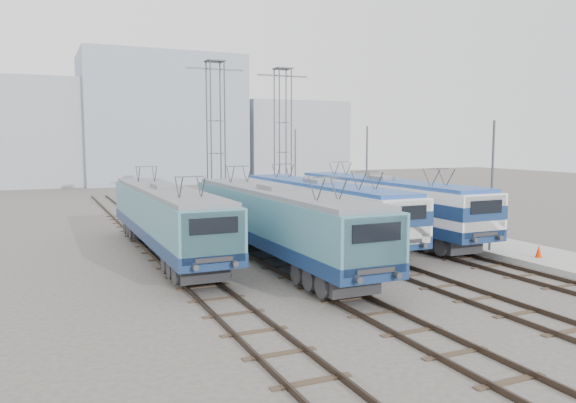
% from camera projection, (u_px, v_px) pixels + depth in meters
% --- Properties ---
extents(ground, '(160.00, 160.00, 0.00)m').
position_uv_depth(ground, '(369.00, 281.00, 23.89)').
color(ground, '#514C47').
extents(platform, '(4.00, 70.00, 0.30)m').
position_uv_depth(platform, '(439.00, 234.00, 35.28)').
color(platform, '#9E9E99').
rests_on(platform, ground).
extents(locomotive_far_left, '(2.75, 17.37, 3.27)m').
position_uv_depth(locomotive_far_left, '(166.00, 215.00, 28.80)').
color(locomotive_far_left, navy).
rests_on(locomotive_far_left, ground).
extents(locomotive_center_left, '(2.81, 17.77, 3.34)m').
position_uv_depth(locomotive_center_left, '(277.00, 219.00, 27.04)').
color(locomotive_center_left, navy).
rests_on(locomotive_center_left, ground).
extents(locomotive_center_right, '(2.75, 17.40, 3.27)m').
position_uv_depth(locomotive_center_right, '(320.00, 205.00, 32.65)').
color(locomotive_center_right, navy).
rests_on(locomotive_center_right, ground).
extents(locomotive_far_right, '(2.79, 17.66, 3.32)m').
position_uv_depth(locomotive_far_right, '(384.00, 201.00, 34.62)').
color(locomotive_far_right, navy).
rests_on(locomotive_far_right, ground).
extents(catenary_tower_west, '(4.50, 1.20, 12.00)m').
position_uv_depth(catenary_tower_west, '(216.00, 132.00, 43.13)').
color(catenary_tower_west, '#3F4247').
rests_on(catenary_tower_west, ground).
extents(catenary_tower_east, '(4.50, 1.20, 12.00)m').
position_uv_depth(catenary_tower_east, '(283.00, 133.00, 47.59)').
color(catenary_tower_east, '#3F4247').
rests_on(catenary_tower_east, ground).
extents(mast_front, '(0.12, 0.12, 7.00)m').
position_uv_depth(mast_front, '(492.00, 189.00, 28.83)').
color(mast_front, '#3F4247').
rests_on(mast_front, ground).
extents(mast_mid, '(0.12, 0.12, 7.00)m').
position_uv_depth(mast_mid, '(367.00, 176.00, 39.71)').
color(mast_mid, '#3F4247').
rests_on(mast_mid, ground).
extents(mast_rear, '(0.12, 0.12, 7.00)m').
position_uv_depth(mast_rear, '(295.00, 168.00, 50.60)').
color(mast_rear, '#3F4247').
rests_on(mast_rear, ground).
extents(safety_cone, '(0.32, 0.32, 0.62)m').
position_uv_depth(safety_cone, '(539.00, 251.00, 27.31)').
color(safety_cone, red).
rests_on(safety_cone, platform).
extents(building_west, '(18.00, 12.00, 14.00)m').
position_uv_depth(building_west, '(24.00, 133.00, 73.66)').
color(building_west, '#979DA9').
rests_on(building_west, ground).
extents(building_center, '(22.00, 14.00, 18.00)m').
position_uv_depth(building_center, '(161.00, 120.00, 80.78)').
color(building_center, '#8E9BAD').
rests_on(building_center, ground).
extents(building_east, '(16.00, 12.00, 12.00)m').
position_uv_depth(building_east, '(288.00, 141.00, 89.25)').
color(building_east, '#979DA9').
rests_on(building_east, ground).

